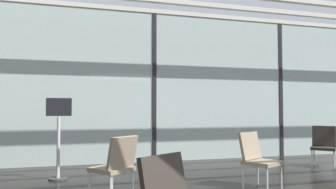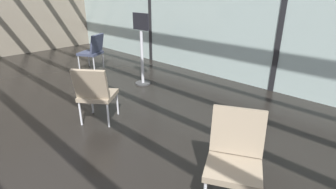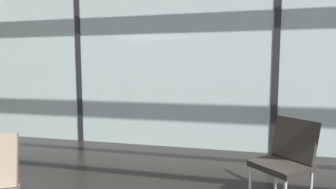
{
  "view_description": "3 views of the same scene",
  "coord_description": "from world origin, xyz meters",
  "px_view_note": "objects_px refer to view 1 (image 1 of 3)",
  "views": [
    {
      "loc": [
        -1.9,
        -2.61,
        1.23
      ],
      "look_at": [
        -0.5,
        2.25,
        1.46
      ],
      "focal_mm": 35.79,
      "sensor_mm": 36.0,
      "label": 1
    },
    {
      "loc": [
        1.88,
        0.3,
        1.86
      ],
      "look_at": [
        -0.3,
        2.55,
        0.59
      ],
      "focal_mm": 27.8,
      "sensor_mm": 36.0,
      "label": 2
    },
    {
      "loc": [
        2.82,
        0.49,
        1.41
      ],
      "look_at": [
        1.1,
        7.83,
        0.67
      ],
      "focal_mm": 29.27,
      "sensor_mm": 36.0,
      "label": 3
    }
  ],
  "objects_px": {
    "lounge_chair_4": "(324,144)",
    "info_sign": "(58,141)",
    "parked_airplane": "(165,93)",
    "lounge_chair_1": "(116,163)",
    "lounge_chair_3": "(257,156)"
  },
  "relations": [
    {
      "from": "lounge_chair_1",
      "to": "lounge_chair_4",
      "type": "height_order",
      "value": "same"
    },
    {
      "from": "lounge_chair_1",
      "to": "lounge_chair_4",
      "type": "relative_size",
      "value": 1.0
    },
    {
      "from": "lounge_chair_3",
      "to": "lounge_chair_1",
      "type": "bearing_deg",
      "value": 154.56
    },
    {
      "from": "lounge_chair_1",
      "to": "lounge_chair_3",
      "type": "xyz_separation_m",
      "value": [
        2.24,
        0.06,
        0.0
      ]
    },
    {
      "from": "parked_airplane",
      "to": "lounge_chair_1",
      "type": "xyz_separation_m",
      "value": [
        -2.72,
        -7.23,
        -1.35
      ]
    },
    {
      "from": "lounge_chair_1",
      "to": "info_sign",
      "type": "bearing_deg",
      "value": -99.07
    },
    {
      "from": "lounge_chair_4",
      "to": "info_sign",
      "type": "relative_size",
      "value": 0.6
    },
    {
      "from": "lounge_chair_3",
      "to": "info_sign",
      "type": "relative_size",
      "value": 0.6
    },
    {
      "from": "lounge_chair_4",
      "to": "info_sign",
      "type": "height_order",
      "value": "info_sign"
    },
    {
      "from": "parked_airplane",
      "to": "lounge_chair_1",
      "type": "distance_m",
      "value": 7.84
    },
    {
      "from": "lounge_chair_1",
      "to": "info_sign",
      "type": "xyz_separation_m",
      "value": [
        -0.82,
        1.59,
        0.18
      ]
    },
    {
      "from": "parked_airplane",
      "to": "lounge_chair_1",
      "type": "relative_size",
      "value": 13.34
    },
    {
      "from": "lounge_chair_4",
      "to": "info_sign",
      "type": "xyz_separation_m",
      "value": [
        -5.51,
        0.17,
        0.18
      ]
    },
    {
      "from": "lounge_chair_1",
      "to": "lounge_chair_3",
      "type": "height_order",
      "value": "same"
    },
    {
      "from": "lounge_chair_3",
      "to": "info_sign",
      "type": "bearing_deg",
      "value": 126.43
    }
  ]
}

